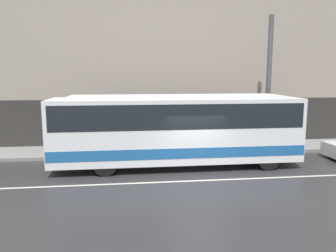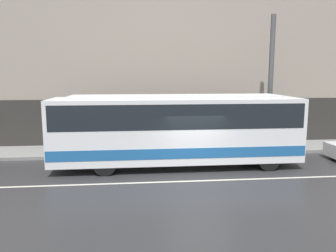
{
  "view_description": "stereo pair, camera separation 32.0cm",
  "coord_description": "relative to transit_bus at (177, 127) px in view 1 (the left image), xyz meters",
  "views": [
    {
      "loc": [
        -2.83,
        -12.37,
        4.18
      ],
      "look_at": [
        -1.02,
        2.2,
        1.9
      ],
      "focal_mm": 35.0,
      "sensor_mm": 36.0,
      "label": 1
    },
    {
      "loc": [
        -2.51,
        -12.4,
        4.18
      ],
      "look_at": [
        -1.02,
        2.2,
        1.9
      ],
      "focal_mm": 35.0,
      "sensor_mm": 36.0,
      "label": 2
    }
  ],
  "objects": [
    {
      "name": "ground_plane",
      "position": [
        0.62,
        -2.2,
        -1.85
      ],
      "size": [
        60.0,
        60.0,
        0.0
      ],
      "primitive_type": "plane",
      "color": "#2D2D30"
    },
    {
      "name": "sidewalk",
      "position": [
        0.62,
        3.18,
        -1.77
      ],
      "size": [
        60.0,
        2.78,
        0.17
      ],
      "color": "gray",
      "rests_on": "ground_plane"
    },
    {
      "name": "building_facade",
      "position": [
        0.62,
        4.72,
        3.63
      ],
      "size": [
        60.0,
        0.35,
        11.37
      ],
      "color": "gray",
      "rests_on": "ground_plane"
    },
    {
      "name": "lane_stripe",
      "position": [
        0.62,
        -2.2,
        -1.85
      ],
      "size": [
        54.0,
        0.14,
        0.01
      ],
      "color": "beige",
      "rests_on": "ground_plane"
    },
    {
      "name": "transit_bus",
      "position": [
        0.0,
        0.0,
        0.0
      ],
      "size": [
        11.16,
        2.5,
        3.29
      ],
      "color": "white",
      "rests_on": "ground_plane"
    },
    {
      "name": "utility_pole_near",
      "position": [
        5.42,
        2.52,
        1.9
      ],
      "size": [
        0.26,
        0.26,
        7.17
      ],
      "color": "#4C4C4F",
      "rests_on": "sidewalk"
    }
  ]
}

